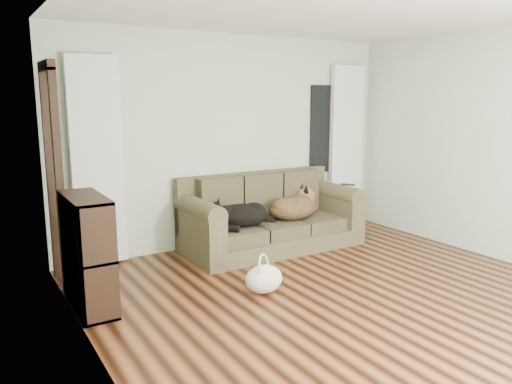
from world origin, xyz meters
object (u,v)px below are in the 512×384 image
dog_shepherd (294,207)px  tote_bag (264,277)px  sofa (273,212)px  dog_black_lab (238,215)px  bookshelf (88,253)px

dog_shepherd → tote_bag: dog_shepherd is taller
sofa → dog_black_lab: size_ratio=3.42×
sofa → dog_black_lab: sofa is taller
dog_black_lab → tote_bag: bearing=-86.0°
dog_shepherd → dog_black_lab: bearing=-6.4°
sofa → bookshelf: bearing=-164.2°
dog_black_lab → tote_bag: size_ratio=1.70×
dog_black_lab → dog_shepherd: bearing=22.1°
dog_shepherd → bookshelf: size_ratio=0.69×
dog_black_lab → dog_shepherd: size_ratio=0.91×
sofa → tote_bag: (-0.86, -1.17, -0.29)m
sofa → tote_bag: 1.48m
tote_bag → dog_shepherd: bearing=44.5°
dog_black_lab → tote_bag: (-0.36, -1.13, -0.32)m
sofa → dog_black_lab: 0.50m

